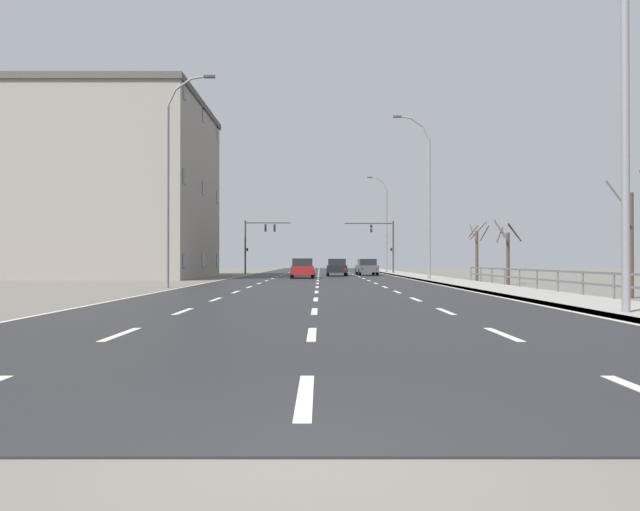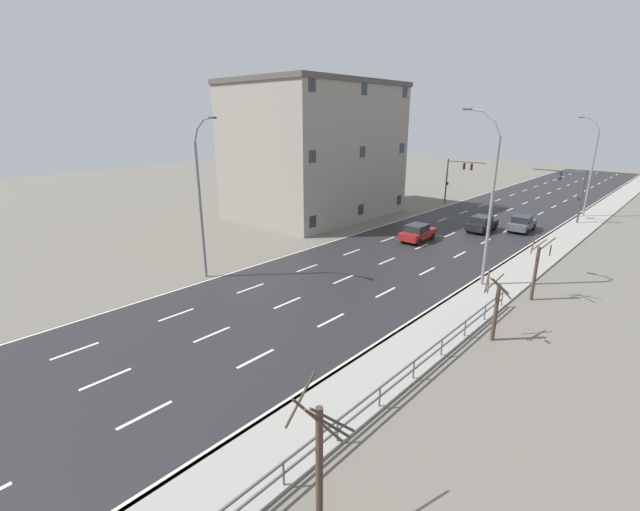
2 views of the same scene
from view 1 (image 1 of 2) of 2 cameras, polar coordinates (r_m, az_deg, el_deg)
The scene contains 17 objects.
ground_plane at distance 52.48m, azimuth 0.12°, elevation -2.05°, with size 160.00×160.00×0.12m.
road_asphalt_strip at distance 64.47m, azimuth 0.15°, elevation -1.70°, with size 14.00×120.00×0.03m.
sidewalk_right at distance 65.00m, azimuth 7.60°, elevation -1.64°, with size 3.00×120.00×0.12m.
guardrail at distance 28.13m, azimuth 20.46°, elevation -1.80°, with size 0.07×30.41×1.00m.
street_lamp_foreground at distance 17.88m, azimuth 25.16°, elevation 13.20°, with size 2.31×0.24×11.36m.
street_lamp_midground at distance 44.95m, azimuth 9.66°, elevation 4.86°, with size 2.55×0.24×11.35m.
street_lamp_distant at distance 73.04m, azimuth 6.04°, elevation 2.63°, with size 2.26×0.24×10.87m.
street_lamp_left_bank at distance 33.89m, azimuth -12.75°, elevation 6.20°, with size 2.51×0.24×10.85m.
traffic_signal_right at distance 68.80m, azimuth 5.91°, elevation 1.48°, with size 5.25×0.36×5.61m.
traffic_signal_left at distance 70.01m, azimuth -5.31°, elevation 1.63°, with size 4.93×0.36×5.74m.
car_far_right at distance 58.41m, azimuth 1.77°, elevation -1.04°, with size 1.84×4.10×1.57m.
car_near_right at distance 61.30m, azimuth 4.42°, elevation -1.02°, with size 2.01×4.19×1.57m.
car_far_left at distance 51.06m, azimuth -1.29°, elevation -1.12°, with size 1.92×4.15×1.57m.
brick_building at distance 56.21m, azimuth -16.67°, elevation 5.55°, with size 13.52×17.79×14.51m.
bare_tree_near at distance 26.23m, azimuth 26.08°, elevation 1.55°, with size 1.52×1.44×4.60m.
bare_tree_mid at distance 38.78m, azimuth 16.45°, elevation 0.23°, with size 1.44×1.52×3.79m.
bare_tree_far at distance 45.27m, azimuth 13.93°, elevation 0.30°, with size 1.28×1.22×4.07m.
Camera 1 is at (0.15, -4.46, 1.36)m, focal length 36.37 mm.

